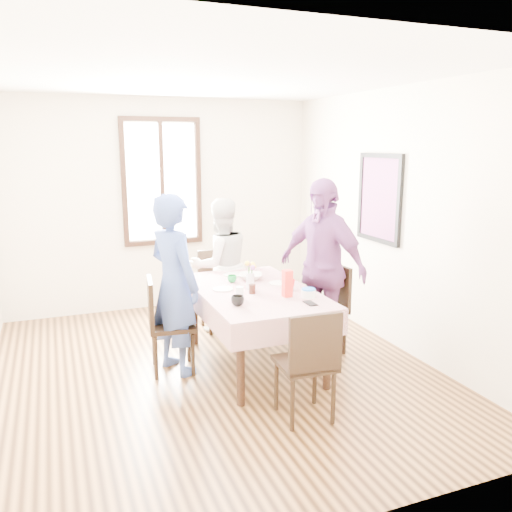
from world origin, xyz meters
name	(u,v)px	position (x,y,z in m)	size (l,w,h in m)	color
ground	(215,371)	(0.00, 0.00, 0.00)	(4.50, 4.50, 0.00)	black
back_wall	(162,205)	(0.00, 2.25, 1.35)	(4.00, 4.00, 0.00)	beige
right_wall	(397,220)	(2.00, 0.00, 1.35)	(4.50, 4.50, 0.00)	beige
window_frame	(162,182)	(0.00, 2.23, 1.65)	(1.02, 0.06, 1.62)	black
window_pane	(162,182)	(0.00, 2.24, 1.65)	(0.90, 0.02, 1.50)	white
art_poster	(380,198)	(1.98, 0.30, 1.55)	(0.04, 0.76, 0.96)	red
dining_table	(254,328)	(0.41, 0.01, 0.38)	(0.93, 1.59, 0.75)	black
tablecloth	(254,290)	(0.41, 0.01, 0.76)	(1.05, 1.71, 0.01)	#4F000E
chair_left	(172,325)	(-0.37, 0.16, 0.46)	(0.42, 0.42, 0.91)	black
chair_right	(322,309)	(1.18, 0.06, 0.46)	(0.42, 0.42, 0.91)	black
chair_far	(220,291)	(0.41, 1.11, 0.46)	(0.42, 0.42, 0.91)	black
chair_near	(305,363)	(0.41, -1.08, 0.46)	(0.42, 0.42, 0.91)	black
person_left	(173,284)	(-0.35, 0.16, 0.85)	(0.62, 0.41, 1.70)	#344789
person_far	(220,265)	(0.41, 1.09, 0.77)	(0.75, 0.58, 1.53)	silver
person_right	(322,267)	(1.16, 0.06, 0.90)	(1.06, 0.44, 1.80)	#773D7C
mug_black	(238,301)	(0.09, -0.41, 0.81)	(0.11, 0.11, 0.09)	black
mug_flag	(290,285)	(0.72, -0.12, 0.81)	(0.11, 0.11, 0.10)	red
mug_green	(232,279)	(0.30, 0.34, 0.80)	(0.09, 0.09, 0.07)	#0C7226
serving_bowl	(251,276)	(0.51, 0.39, 0.79)	(0.24, 0.24, 0.06)	white
juice_carton	(287,283)	(0.60, -0.32, 0.89)	(0.08, 0.08, 0.25)	red
butter_tub	(308,293)	(0.78, -0.40, 0.80)	(0.14, 0.14, 0.07)	white
jam_jar	(252,289)	(0.34, -0.11, 0.81)	(0.06, 0.06, 0.09)	black
drinking_glass	(240,293)	(0.18, -0.21, 0.81)	(0.07, 0.07, 0.11)	silver
smartphone	(310,303)	(0.70, -0.59, 0.77)	(0.08, 0.15, 0.01)	black
flower_vase	(250,281)	(0.38, 0.05, 0.84)	(0.08, 0.08, 0.16)	silver
plate_left	(223,289)	(0.13, 0.12, 0.77)	(0.20, 0.20, 0.01)	white
plate_right	(279,283)	(0.71, 0.12, 0.77)	(0.20, 0.20, 0.01)	white
plate_far	(233,275)	(0.40, 0.61, 0.77)	(0.20, 0.20, 0.01)	white
butter_lid	(308,289)	(0.78, -0.40, 0.84)	(0.12, 0.12, 0.01)	blue
flower_bunch	(250,268)	(0.38, 0.05, 0.97)	(0.09, 0.09, 0.10)	yellow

